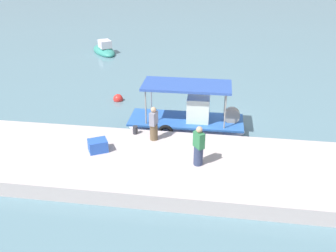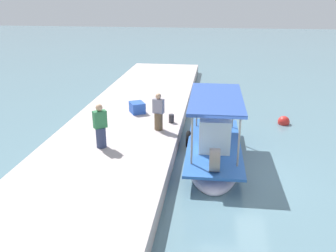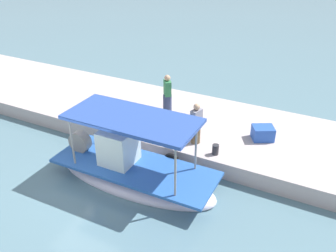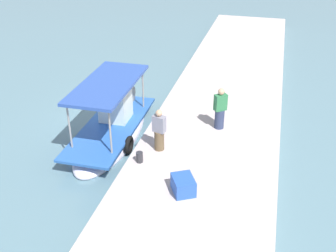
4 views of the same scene
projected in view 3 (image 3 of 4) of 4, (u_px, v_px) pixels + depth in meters
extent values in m
plane|color=slate|center=(88.00, 184.00, 12.61)|extent=(120.00, 120.00, 0.00)
cube|color=#C0B0AD|center=(157.00, 117.00, 16.35)|extent=(36.00, 5.18, 0.65)
ellipsoid|color=white|center=(135.00, 179.00, 12.72)|extent=(6.05, 2.13, 0.90)
cube|color=#2C5FB0|center=(134.00, 167.00, 12.48)|extent=(5.80, 2.13, 0.10)
cube|color=silver|center=(119.00, 147.00, 12.41)|extent=(1.11, 1.15, 1.35)
cylinder|color=gray|center=(72.00, 143.00, 12.20)|extent=(0.07, 0.07, 1.86)
cylinder|color=gray|center=(100.00, 123.00, 13.43)|extent=(0.07, 0.07, 1.86)
cylinder|color=gray|center=(175.00, 173.00, 10.68)|extent=(0.07, 0.07, 1.86)
cylinder|color=gray|center=(196.00, 148.00, 11.91)|extent=(0.07, 0.07, 1.86)
cube|color=#2E50A6|center=(132.00, 119.00, 11.58)|extent=(4.38, 2.02, 0.12)
torus|color=black|center=(172.00, 163.00, 13.06)|extent=(0.74, 0.19, 0.74)
cylinder|color=gray|center=(80.00, 142.00, 13.19)|extent=(0.80, 0.36, 0.80)
cylinder|color=brown|center=(196.00, 134.00, 13.65)|extent=(0.44, 0.44, 0.75)
cube|color=gray|center=(196.00, 117.00, 13.33)|extent=(0.36, 0.50, 0.62)
sphere|color=tan|center=(197.00, 107.00, 13.12)|extent=(0.24, 0.24, 0.24)
cylinder|color=navy|center=(167.00, 103.00, 15.97)|extent=(0.53, 0.53, 0.80)
cube|color=#307848|center=(167.00, 88.00, 15.63)|extent=(0.51, 0.55, 0.66)
sphere|color=tan|center=(167.00, 78.00, 15.41)|extent=(0.26, 0.26, 0.26)
cylinder|color=#2D2D33|center=(215.00, 150.00, 13.01)|extent=(0.24, 0.24, 0.38)
cube|color=blue|center=(263.00, 133.00, 13.92)|extent=(1.00, 0.94, 0.53)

